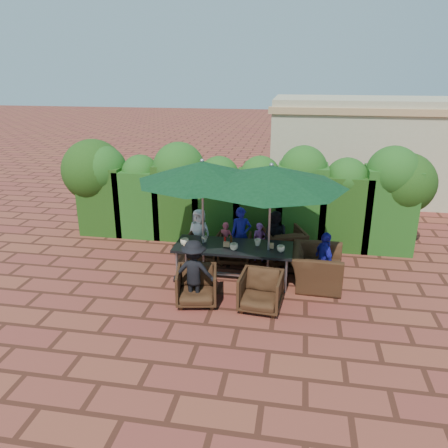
% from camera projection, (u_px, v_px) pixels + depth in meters
% --- Properties ---
extents(ground, '(80.00, 80.00, 0.00)m').
position_uv_depth(ground, '(223.00, 280.00, 8.89)').
color(ground, brown).
rests_on(ground, ground).
extents(dining_table, '(2.34, 0.90, 0.75)m').
position_uv_depth(dining_table, '(233.00, 249.00, 8.68)').
color(dining_table, black).
rests_on(dining_table, ground).
extents(umbrella_left, '(2.55, 2.55, 2.46)m').
position_uv_depth(umbrella_left, '(202.00, 172.00, 8.33)').
color(umbrella_left, gray).
rests_on(umbrella_left, ground).
extents(umbrella_right, '(2.83, 2.83, 2.46)m').
position_uv_depth(umbrella_right, '(271.00, 176.00, 7.98)').
color(umbrella_right, gray).
rests_on(umbrella_right, ground).
extents(chair_far_left, '(0.72, 0.68, 0.70)m').
position_uv_depth(chair_far_left, '(204.00, 244.00, 9.81)').
color(chair_far_left, black).
rests_on(chair_far_left, ground).
extents(chair_far_mid, '(0.71, 0.66, 0.70)m').
position_uv_depth(chair_far_mid, '(235.00, 247.00, 9.63)').
color(chair_far_mid, black).
rests_on(chair_far_mid, ground).
extents(chair_far_right, '(1.06, 1.03, 0.86)m').
position_uv_depth(chair_far_right, '(284.00, 244.00, 9.59)').
color(chair_far_right, black).
rests_on(chair_far_right, ground).
extents(chair_near_left, '(0.83, 0.79, 0.74)m').
position_uv_depth(chair_near_left, '(197.00, 284.00, 7.92)').
color(chair_near_left, black).
rests_on(chair_near_left, ground).
extents(chair_near_right, '(0.79, 0.74, 0.75)m').
position_uv_depth(chair_near_right, '(261.00, 290.00, 7.73)').
color(chair_near_right, black).
rests_on(chair_near_right, ground).
extents(chair_end_right, '(0.78, 1.15, 0.98)m').
position_uv_depth(chair_end_right, '(317.00, 262.00, 8.57)').
color(chair_end_right, black).
rests_on(chair_end_right, ground).
extents(adult_far_left, '(0.63, 0.47, 1.14)m').
position_uv_depth(adult_far_left, '(199.00, 234.00, 9.81)').
color(adult_far_left, white).
rests_on(adult_far_left, ground).
extents(adult_far_mid, '(0.51, 0.44, 1.24)m').
position_uv_depth(adult_far_mid, '(241.00, 235.00, 9.58)').
color(adult_far_mid, '#1D1B97').
rests_on(adult_far_mid, ground).
extents(adult_far_right, '(0.68, 0.55, 1.23)m').
position_uv_depth(adult_far_right, '(276.00, 239.00, 9.36)').
color(adult_far_right, black).
rests_on(adult_far_right, ground).
extents(adult_near_left, '(0.80, 0.40, 1.23)m').
position_uv_depth(adult_near_left, '(194.00, 272.00, 7.83)').
color(adult_near_left, black).
rests_on(adult_near_left, ground).
extents(adult_end_right, '(0.57, 0.75, 1.15)m').
position_uv_depth(adult_end_right, '(324.00, 261.00, 8.40)').
color(adult_end_right, '#1D1B97').
rests_on(adult_end_right, ground).
extents(child_left, '(0.35, 0.30, 0.86)m').
position_uv_depth(child_left, '(226.00, 241.00, 9.77)').
color(child_left, '#EE546A').
rests_on(child_left, ground).
extents(child_right, '(0.33, 0.28, 0.88)m').
position_uv_depth(child_right, '(259.00, 242.00, 9.67)').
color(child_right, '#A454B6').
rests_on(child_right, ground).
extents(pedestrian_a, '(1.86, 1.05, 1.89)m').
position_uv_depth(pedestrian_a, '(307.00, 186.00, 12.26)').
color(pedestrian_a, green).
rests_on(pedestrian_a, ground).
extents(pedestrian_b, '(0.90, 0.76, 1.60)m').
position_uv_depth(pedestrian_b, '(337.00, 191.00, 12.35)').
color(pedestrian_b, '#EE546A').
rests_on(pedestrian_b, ground).
extents(pedestrian_c, '(1.20, 0.80, 1.73)m').
position_uv_depth(pedestrian_c, '(383.00, 193.00, 11.88)').
color(pedestrian_c, gray).
rests_on(pedestrian_c, ground).
extents(cup_a, '(0.17, 0.17, 0.14)m').
position_uv_depth(cup_a, '(185.00, 242.00, 8.67)').
color(cup_a, beige).
rests_on(cup_a, dining_table).
extents(cup_b, '(0.13, 0.13, 0.12)m').
position_uv_depth(cup_b, '(205.00, 239.00, 8.83)').
color(cup_b, beige).
rests_on(cup_b, dining_table).
extents(cup_c, '(0.16, 0.16, 0.13)m').
position_uv_depth(cup_c, '(234.00, 247.00, 8.44)').
color(cup_c, beige).
rests_on(cup_c, dining_table).
extents(cup_d, '(0.14, 0.14, 0.13)m').
position_uv_depth(cup_d, '(258.00, 242.00, 8.66)').
color(cup_d, beige).
rests_on(cup_d, dining_table).
extents(cup_e, '(0.15, 0.15, 0.12)m').
position_uv_depth(cup_e, '(281.00, 249.00, 8.36)').
color(cup_e, beige).
rests_on(cup_e, dining_table).
extents(ketchup_bottle, '(0.04, 0.04, 0.17)m').
position_uv_depth(ketchup_bottle, '(225.00, 241.00, 8.67)').
color(ketchup_bottle, '#B20C0A').
rests_on(ketchup_bottle, dining_table).
extents(sauce_bottle, '(0.04, 0.04, 0.17)m').
position_uv_depth(sauce_bottle, '(231.00, 240.00, 8.75)').
color(sauce_bottle, '#4C230C').
rests_on(sauce_bottle, dining_table).
extents(serving_tray, '(0.35, 0.25, 0.02)m').
position_uv_depth(serving_tray, '(192.00, 247.00, 8.59)').
color(serving_tray, '#A57350').
rests_on(serving_tray, dining_table).
extents(number_block_left, '(0.12, 0.06, 0.10)m').
position_uv_depth(number_block_left, '(226.00, 244.00, 8.60)').
color(number_block_left, tan).
rests_on(number_block_left, dining_table).
extents(number_block_right, '(0.12, 0.06, 0.10)m').
position_uv_depth(number_block_right, '(271.00, 246.00, 8.54)').
color(number_block_right, tan).
rests_on(number_block_right, dining_table).
extents(hedge_wall, '(9.10, 1.60, 2.46)m').
position_uv_depth(hedge_wall, '(233.00, 188.00, 10.63)').
color(hedge_wall, '#173B10').
rests_on(hedge_wall, ground).
extents(building, '(6.20, 3.08, 3.20)m').
position_uv_depth(building, '(365.00, 148.00, 14.27)').
color(building, '#C0B38F').
rests_on(building, ground).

